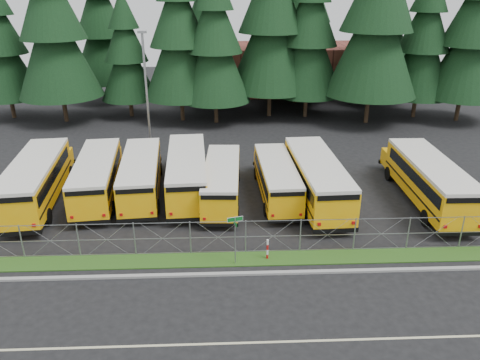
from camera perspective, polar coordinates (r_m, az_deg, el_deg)
name	(u,v)px	position (r m, az deg, el deg)	size (l,w,h in m)	color
ground	(262,243)	(27.06, 2.70, -7.65)	(120.00, 120.00, 0.00)	black
curb	(267,273)	(24.43, 3.33, -11.25)	(50.00, 0.25, 0.12)	gray
grass_verge	(265,259)	(25.61, 3.03, -9.54)	(50.00, 1.40, 0.06)	#1F4413
road_lane_line	(278,342)	(20.64, 4.70, -19.07)	(50.00, 0.12, 0.01)	beige
chainlink_fence	(264,236)	(25.70, 2.93, -6.88)	(44.00, 0.10, 2.00)	gray
brick_building	(282,68)	(64.59, 5.09, 13.41)	(22.00, 10.00, 6.00)	brown
bus_0	(38,181)	(33.92, -23.45, -0.15)	(2.76, 11.68, 3.06)	#FFAA08
bus_1	(98,177)	(33.51, -16.94, 0.33)	(2.55, 10.80, 2.83)	#FFAA08
bus_2	(141,176)	(33.05, -11.93, 0.49)	(2.51, 10.62, 2.78)	#FFAA08
bus_3	(187,173)	(32.75, -6.45, 0.81)	(2.65, 11.24, 2.95)	#FFAA08
bus_4	(222,182)	(31.65, -2.19, -0.20)	(2.35, 9.98, 2.62)	#FFAA08
bus_5	(276,179)	(32.13, 4.43, 0.09)	(2.33, 9.85, 2.58)	#FFAA08
bus_6	(315,179)	(31.86, 9.17, 0.10)	(2.75, 11.64, 3.05)	#FFAA08
bus_east	(427,181)	(33.55, 21.82, -0.14)	(2.75, 11.64, 3.05)	#FFAA08
street_sign	(235,230)	(24.13, -0.60, -6.16)	(0.82, 0.54, 2.81)	gray
striped_bollard	(267,250)	(25.31, 3.36, -8.46)	(0.11, 0.11, 1.20)	#B20C0C
light_standard	(146,89)	(40.62, -11.34, 10.86)	(0.70, 0.35, 10.14)	gray
conifer_0	(1,47)	(55.97, -27.15, 14.28)	(6.83, 6.83, 15.11)	black
conifer_1	(53,30)	(51.95, -21.84, 16.65)	(8.46, 8.46, 18.71)	black
conifer_2	(126,55)	(52.37, -13.70, 14.58)	(5.97, 5.97, 13.20)	black
conifer_3	(179,38)	(49.50, -7.47, 16.79)	(7.69, 7.69, 17.01)	black
conifer_4	(215,45)	(48.41, -3.10, 16.15)	(7.20, 7.20, 15.93)	black
conifer_5	(271,23)	(50.93, 3.83, 18.58)	(8.88, 8.88, 19.64)	black
conifer_6	(309,37)	(51.10, 8.44, 16.81)	(7.60, 7.60, 16.80)	black
conifer_7	(377,21)	(49.85, 16.32, 18.13)	(9.25, 9.25, 20.45)	black
conifer_8	(424,44)	(53.97, 21.47, 15.16)	(7.02, 7.02, 15.51)	black
conifer_9	(471,37)	(54.22, 26.36, 15.34)	(7.78, 7.78, 17.21)	black
conifer_10	(101,29)	(59.88, -16.57, 17.18)	(7.73, 7.73, 17.08)	black
conifer_11	(209,28)	(56.14, -3.85, 17.98)	(7.98, 7.98, 17.64)	black
conifer_12	(299,12)	(57.27, 7.19, 19.61)	(9.46, 9.46, 20.93)	black
conifer_13	(386,22)	(59.16, 17.35, 17.89)	(8.52, 8.52, 18.83)	black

